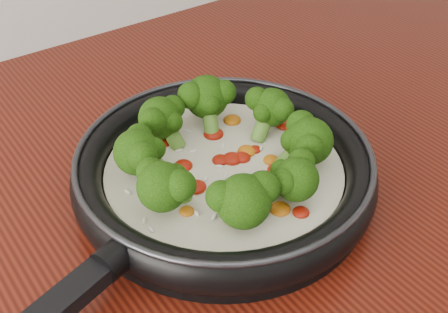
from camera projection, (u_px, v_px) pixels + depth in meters
skillet at (222, 169)px, 0.64m from camera, size 0.55×0.42×0.09m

